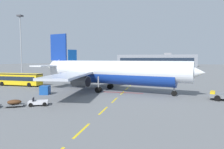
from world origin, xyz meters
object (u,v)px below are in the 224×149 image
(catering_truck, at_px, (98,75))
(apron_light_mast_near, at_px, (21,38))
(baggage_train, at_px, (3,103))
(airliner_mid_left, at_px, (96,67))
(uld_cargo_container, at_px, (45,90))
(airliner_foreground, at_px, (111,72))
(apron_shuttle_bus, at_px, (18,79))

(catering_truck, height_order, apron_light_mast_near, apron_light_mast_near)
(baggage_train, bearing_deg, airliner_mid_left, 94.42)
(baggage_train, distance_m, uld_cargo_container, 10.28)
(airliner_foreground, relative_size, apron_shuttle_bus, 2.86)
(airliner_mid_left, xyz_separation_m, apron_shuttle_bus, (-8.74, -35.14, -1.45))
(baggage_train, height_order, uld_cargo_container, uld_cargo_container)
(airliner_mid_left, xyz_separation_m, catering_truck, (6.20, -17.67, -1.56))
(airliner_mid_left, height_order, apron_light_mast_near, apron_light_mast_near)
(apron_light_mast_near, bearing_deg, airliner_mid_left, 23.89)
(apron_shuttle_bus, relative_size, catering_truck, 1.72)
(catering_truck, bearing_deg, airliner_foreground, -66.00)
(airliner_mid_left, distance_m, apron_shuttle_bus, 36.24)
(uld_cargo_container, bearing_deg, apron_shuttle_bus, 144.09)
(apron_shuttle_bus, height_order, catering_truck, catering_truck)
(airliner_foreground, bearing_deg, uld_cargo_container, -149.79)
(baggage_train, relative_size, uld_cargo_container, 5.91)
(airliner_foreground, relative_size, apron_light_mast_near, 1.52)
(uld_cargo_container, bearing_deg, airliner_mid_left, 95.58)
(apron_light_mast_near, bearing_deg, catering_truck, -11.10)
(apron_shuttle_bus, relative_size, baggage_train, 1.10)
(catering_truck, relative_size, uld_cargo_container, 3.78)
(airliner_foreground, relative_size, uld_cargo_container, 18.54)
(airliner_foreground, relative_size, baggage_train, 3.13)
(catering_truck, xyz_separation_m, apron_light_mast_near, (-31.94, 6.27, 12.64))
(apron_light_mast_near, bearing_deg, apron_shuttle_bus, -54.39)
(uld_cargo_container, bearing_deg, baggage_train, -90.66)
(airliner_mid_left, height_order, catering_truck, airliner_mid_left)
(catering_truck, height_order, uld_cargo_container, catering_truck)
(apron_shuttle_bus, bearing_deg, airliner_mid_left, 76.03)
(catering_truck, height_order, baggage_train, catering_truck)
(airliner_foreground, distance_m, apron_light_mast_near, 50.15)
(apron_shuttle_bus, bearing_deg, baggage_train, -56.70)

